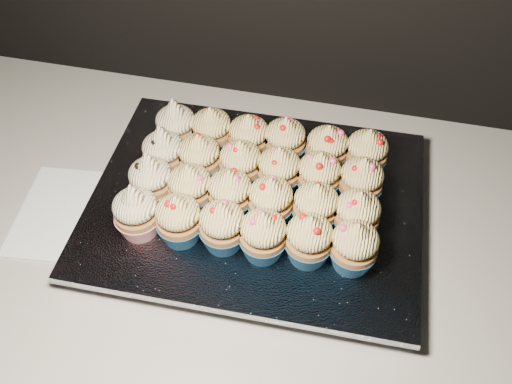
% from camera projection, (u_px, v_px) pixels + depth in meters
% --- Properties ---
extents(cabinet, '(2.40, 0.60, 0.86)m').
position_uv_depth(cabinet, '(237.00, 360.00, 1.20)').
color(cabinet, black).
rests_on(cabinet, ground).
extents(worktop, '(2.44, 0.64, 0.04)m').
position_uv_depth(worktop, '(230.00, 230.00, 0.86)').
color(worktop, beige).
rests_on(worktop, cabinet).
extents(napkin, '(0.19, 0.19, 0.00)m').
position_uv_depth(napkin, '(77.00, 214.00, 0.85)').
color(napkin, white).
rests_on(napkin, worktop).
extents(baking_tray, '(0.45, 0.35, 0.02)m').
position_uv_depth(baking_tray, '(256.00, 209.00, 0.85)').
color(baking_tray, black).
rests_on(baking_tray, worktop).
extents(foil_lining, '(0.48, 0.38, 0.01)m').
position_uv_depth(foil_lining, '(256.00, 202.00, 0.83)').
color(foil_lining, silver).
rests_on(foil_lining, baking_tray).
extents(cupcake_0, '(0.06, 0.06, 0.10)m').
position_uv_depth(cupcake_0, '(136.00, 212.00, 0.76)').
color(cupcake_0, red).
rests_on(cupcake_0, foil_lining).
extents(cupcake_1, '(0.06, 0.06, 0.08)m').
position_uv_depth(cupcake_1, '(179.00, 219.00, 0.76)').
color(cupcake_1, '#1C5585').
rests_on(cupcake_1, foil_lining).
extents(cupcake_2, '(0.06, 0.06, 0.08)m').
position_uv_depth(cupcake_2, '(222.00, 226.00, 0.75)').
color(cupcake_2, '#1C5585').
rests_on(cupcake_2, foil_lining).
extents(cupcake_3, '(0.06, 0.06, 0.08)m').
position_uv_depth(cupcake_3, '(263.00, 235.00, 0.74)').
color(cupcake_3, '#1C5585').
rests_on(cupcake_3, foil_lining).
extents(cupcake_4, '(0.06, 0.06, 0.08)m').
position_uv_depth(cupcake_4, '(309.00, 239.00, 0.73)').
color(cupcake_4, '#1C5585').
rests_on(cupcake_4, foil_lining).
extents(cupcake_5, '(0.06, 0.06, 0.08)m').
position_uv_depth(cupcake_5, '(354.00, 246.00, 0.73)').
color(cupcake_5, '#1C5585').
rests_on(cupcake_5, foil_lining).
extents(cupcake_6, '(0.06, 0.06, 0.10)m').
position_uv_depth(cupcake_6, '(151.00, 180.00, 0.80)').
color(cupcake_6, red).
rests_on(cupcake_6, foil_lining).
extents(cupcake_7, '(0.06, 0.06, 0.08)m').
position_uv_depth(cupcake_7, '(190.00, 188.00, 0.79)').
color(cupcake_7, '#1C5585').
rests_on(cupcake_7, foil_lining).
extents(cupcake_8, '(0.06, 0.06, 0.08)m').
position_uv_depth(cupcake_8, '(230.00, 194.00, 0.78)').
color(cupcake_8, '#1C5585').
rests_on(cupcake_8, foil_lining).
extents(cupcake_9, '(0.06, 0.06, 0.08)m').
position_uv_depth(cupcake_9, '(271.00, 201.00, 0.78)').
color(cupcake_9, '#1C5585').
rests_on(cupcake_9, foil_lining).
extents(cupcake_10, '(0.06, 0.06, 0.08)m').
position_uv_depth(cupcake_10, '(316.00, 207.00, 0.77)').
color(cupcake_10, '#1C5585').
rests_on(cupcake_10, foil_lining).
extents(cupcake_11, '(0.06, 0.06, 0.08)m').
position_uv_depth(cupcake_11, '(357.00, 215.00, 0.76)').
color(cupcake_11, '#1C5585').
rests_on(cupcake_11, foil_lining).
extents(cupcake_12, '(0.06, 0.06, 0.10)m').
position_uv_depth(cupcake_12, '(164.00, 153.00, 0.83)').
color(cupcake_12, red).
rests_on(cupcake_12, foil_lining).
extents(cupcake_13, '(0.06, 0.06, 0.08)m').
position_uv_depth(cupcake_13, '(200.00, 158.00, 0.83)').
color(cupcake_13, '#1C5585').
rests_on(cupcake_13, foil_lining).
extents(cupcake_14, '(0.06, 0.06, 0.08)m').
position_uv_depth(cupcake_14, '(241.00, 164.00, 0.82)').
color(cupcake_14, '#1C5585').
rests_on(cupcake_14, foil_lining).
extents(cupcake_15, '(0.06, 0.06, 0.08)m').
position_uv_depth(cupcake_15, '(279.00, 171.00, 0.81)').
color(cupcake_15, '#1C5585').
rests_on(cupcake_15, foil_lining).
extents(cupcake_16, '(0.06, 0.06, 0.08)m').
position_uv_depth(cupcake_16, '(319.00, 176.00, 0.81)').
color(cupcake_16, '#1C5585').
rests_on(cupcake_16, foil_lining).
extents(cupcake_17, '(0.06, 0.06, 0.08)m').
position_uv_depth(cupcake_17, '(361.00, 181.00, 0.80)').
color(cupcake_17, '#1C5585').
rests_on(cupcake_17, foil_lining).
extents(cupcake_18, '(0.06, 0.06, 0.10)m').
position_uv_depth(cupcake_18, '(176.00, 126.00, 0.87)').
color(cupcake_18, red).
rests_on(cupcake_18, foil_lining).
extents(cupcake_19, '(0.06, 0.06, 0.08)m').
position_uv_depth(cupcake_19, '(212.00, 131.00, 0.87)').
color(cupcake_19, '#1C5585').
rests_on(cupcake_19, foil_lining).
extents(cupcake_20, '(0.06, 0.06, 0.08)m').
position_uv_depth(cupcake_20, '(249.00, 138.00, 0.86)').
color(cupcake_20, '#1C5585').
rests_on(cupcake_20, foil_lining).
extents(cupcake_21, '(0.06, 0.06, 0.08)m').
position_uv_depth(cupcake_21, '(285.00, 141.00, 0.85)').
color(cupcake_21, '#1C5585').
rests_on(cupcake_21, foil_lining).
extents(cupcake_22, '(0.06, 0.06, 0.08)m').
position_uv_depth(cupcake_22, '(327.00, 149.00, 0.84)').
color(cupcake_22, '#1C5585').
rests_on(cupcake_22, foil_lining).
extents(cupcake_23, '(0.06, 0.06, 0.08)m').
position_uv_depth(cupcake_23, '(366.00, 153.00, 0.84)').
color(cupcake_23, '#1C5585').
rests_on(cupcake_23, foil_lining).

